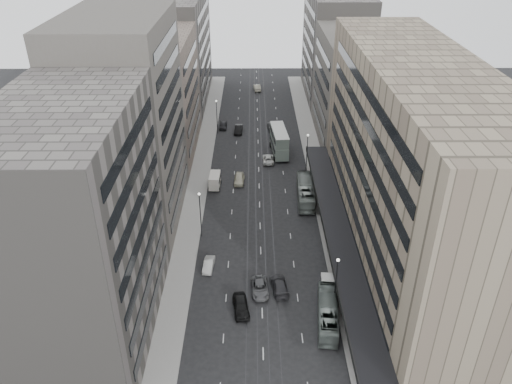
{
  "coord_description": "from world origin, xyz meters",
  "views": [
    {
      "loc": [
        -1.15,
        -55.9,
        47.58
      ],
      "look_at": [
        -0.69,
        17.17,
        5.44
      ],
      "focal_mm": 35.0,
      "sensor_mm": 36.0,
      "label": 1
    }
  ],
  "objects_px": {
    "sedan_2": "(260,288)",
    "sedan_0": "(241,306)",
    "bus_near": "(328,313)",
    "bus_far": "(305,192)",
    "sedan_1": "(209,265)",
    "vw_microbus": "(328,289)",
    "panel_van": "(215,180)",
    "double_decker": "(279,141)"
  },
  "relations": [
    {
      "from": "bus_near",
      "to": "bus_far",
      "type": "relative_size",
      "value": 0.86
    },
    {
      "from": "bus_far",
      "to": "double_decker",
      "type": "xyz_separation_m",
      "value": [
        -3.98,
        19.78,
        1.37
      ]
    },
    {
      "from": "panel_van",
      "to": "sedan_1",
      "type": "height_order",
      "value": "panel_van"
    },
    {
      "from": "double_decker",
      "to": "sedan_0",
      "type": "height_order",
      "value": "double_decker"
    },
    {
      "from": "panel_van",
      "to": "double_decker",
      "type": "bearing_deg",
      "value": 50.95
    },
    {
      "from": "double_decker",
      "to": "sedan_2",
      "type": "relative_size",
      "value": 2.08
    },
    {
      "from": "bus_near",
      "to": "sedan_0",
      "type": "height_order",
      "value": "bus_near"
    },
    {
      "from": "bus_near",
      "to": "bus_far",
      "type": "xyz_separation_m",
      "value": [
        0.0,
        31.38,
        0.24
      ]
    },
    {
      "from": "bus_far",
      "to": "double_decker",
      "type": "relative_size",
      "value": 1.14
    },
    {
      "from": "bus_near",
      "to": "vw_microbus",
      "type": "height_order",
      "value": "bus_near"
    },
    {
      "from": "sedan_1",
      "to": "sedan_2",
      "type": "distance_m",
      "value": 9.31
    },
    {
      "from": "sedan_0",
      "to": "sedan_2",
      "type": "distance_m",
      "value": 4.61
    },
    {
      "from": "panel_van",
      "to": "sedan_2",
      "type": "distance_m",
      "value": 31.35
    },
    {
      "from": "vw_microbus",
      "to": "sedan_0",
      "type": "height_order",
      "value": "vw_microbus"
    },
    {
      "from": "panel_van",
      "to": "sedan_2",
      "type": "height_order",
      "value": "panel_van"
    },
    {
      "from": "bus_near",
      "to": "sedan_0",
      "type": "xyz_separation_m",
      "value": [
        -11.37,
        2.08,
        -0.58
      ]
    },
    {
      "from": "bus_near",
      "to": "sedan_2",
      "type": "height_order",
      "value": "bus_near"
    },
    {
      "from": "bus_far",
      "to": "panel_van",
      "type": "height_order",
      "value": "bus_far"
    },
    {
      "from": "panel_van",
      "to": "sedan_2",
      "type": "bearing_deg",
      "value": -72.67
    },
    {
      "from": "vw_microbus",
      "to": "sedan_1",
      "type": "bearing_deg",
      "value": 163.75
    },
    {
      "from": "panel_van",
      "to": "bus_near",
      "type": "bearing_deg",
      "value": -62.73
    },
    {
      "from": "double_decker",
      "to": "sedan_0",
      "type": "distance_m",
      "value": 49.68
    },
    {
      "from": "double_decker",
      "to": "sedan_2",
      "type": "height_order",
      "value": "double_decker"
    },
    {
      "from": "bus_far",
      "to": "sedan_0",
      "type": "relative_size",
      "value": 2.4
    },
    {
      "from": "vw_microbus",
      "to": "panel_van",
      "type": "distance_m",
      "value": 35.87
    },
    {
      "from": "double_decker",
      "to": "bus_near",
      "type": "bearing_deg",
      "value": -90.59
    },
    {
      "from": "bus_near",
      "to": "sedan_1",
      "type": "distance_m",
      "value": 19.87
    },
    {
      "from": "bus_near",
      "to": "bus_far",
      "type": "bearing_deg",
      "value": -83.84
    },
    {
      "from": "bus_near",
      "to": "sedan_1",
      "type": "relative_size",
      "value": 2.54
    },
    {
      "from": "vw_microbus",
      "to": "sedan_0",
      "type": "distance_m",
      "value": 12.42
    },
    {
      "from": "bus_near",
      "to": "sedan_0",
      "type": "bearing_deg",
      "value": -4.21
    },
    {
      "from": "bus_far",
      "to": "panel_van",
      "type": "xyz_separation_m",
      "value": [
        -17.08,
        4.71,
        -0.15
      ]
    },
    {
      "from": "sedan_2",
      "to": "double_decker",
      "type": "bearing_deg",
      "value": 80.45
    },
    {
      "from": "bus_near",
      "to": "bus_far",
      "type": "height_order",
      "value": "bus_far"
    },
    {
      "from": "vw_microbus",
      "to": "sedan_2",
      "type": "bearing_deg",
      "value": 178.17
    },
    {
      "from": "double_decker",
      "to": "vw_microbus",
      "type": "xyz_separation_m",
      "value": [
        4.68,
        -46.22,
        -1.71
      ]
    },
    {
      "from": "bus_far",
      "to": "bus_near",
      "type": "bearing_deg",
      "value": 92.63
    },
    {
      "from": "bus_near",
      "to": "sedan_1",
      "type": "height_order",
      "value": "bus_near"
    },
    {
      "from": "bus_near",
      "to": "sedan_2",
      "type": "relative_size",
      "value": 2.04
    },
    {
      "from": "double_decker",
      "to": "panel_van",
      "type": "height_order",
      "value": "double_decker"
    },
    {
      "from": "sedan_2",
      "to": "sedan_0",
      "type": "bearing_deg",
      "value": -128.0
    },
    {
      "from": "bus_near",
      "to": "sedan_1",
      "type": "xyz_separation_m",
      "value": [
        -16.41,
        11.19,
        -0.77
      ]
    }
  ]
}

